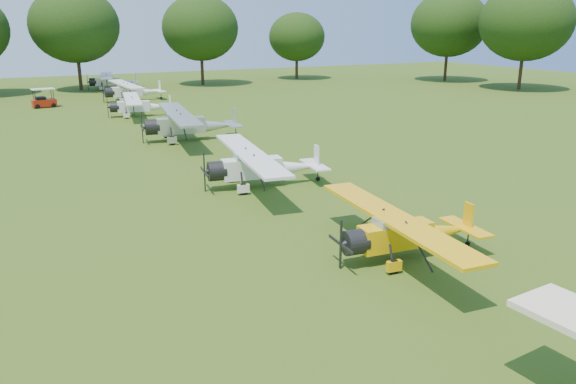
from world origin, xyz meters
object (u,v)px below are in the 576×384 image
(aircraft_2, at_px, (406,230))
(aircraft_6, at_px, (131,90))
(aircraft_7, at_px, (111,80))
(golf_cart, at_px, (43,101))
(aircraft_3, at_px, (261,164))
(aircraft_5, at_px, (138,104))
(aircraft_4, at_px, (188,122))

(aircraft_2, bearing_deg, aircraft_6, 94.66)
(aircraft_6, bearing_deg, aircraft_2, -93.01)
(aircraft_7, xyz_separation_m, golf_cart, (-9.37, -14.09, -0.55))
(aircraft_3, bearing_deg, aircraft_5, 99.42)
(aircraft_5, height_order, aircraft_7, aircraft_7)
(aircraft_7, height_order, golf_cart, aircraft_7)
(aircraft_6, relative_size, aircraft_7, 1.04)
(aircraft_2, bearing_deg, aircraft_4, 96.45)
(aircraft_2, height_order, aircraft_4, aircraft_4)
(aircraft_2, height_order, aircraft_5, aircraft_5)
(golf_cart, bearing_deg, aircraft_7, 49.88)
(aircraft_6, distance_m, aircraft_7, 13.01)
(aircraft_2, xyz_separation_m, aircraft_4, (-0.61, 24.85, 0.27))
(aircraft_2, bearing_deg, aircraft_7, 94.65)
(aircraft_5, xyz_separation_m, aircraft_6, (1.73, 11.36, 0.13))
(aircraft_5, xyz_separation_m, golf_cart, (-7.54, 10.28, -0.47))
(aircraft_5, bearing_deg, aircraft_2, -78.63)
(aircraft_2, height_order, golf_cart, golf_cart)
(aircraft_2, relative_size, aircraft_6, 0.86)
(golf_cart, bearing_deg, aircraft_3, -84.20)
(aircraft_3, height_order, golf_cart, aircraft_3)
(aircraft_2, distance_m, aircraft_5, 37.93)
(aircraft_4, distance_m, aircraft_6, 24.43)
(aircraft_2, distance_m, aircraft_6, 49.26)
(aircraft_6, height_order, golf_cart, aircraft_6)
(aircraft_4, relative_size, aircraft_5, 1.20)
(aircraft_7, bearing_deg, aircraft_2, -81.16)
(aircraft_2, distance_m, golf_cart, 49.00)
(golf_cart, bearing_deg, aircraft_5, -60.23)
(aircraft_3, bearing_deg, aircraft_2, -77.31)
(aircraft_7, bearing_deg, aircraft_6, -81.20)
(aircraft_2, relative_size, aircraft_7, 0.90)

